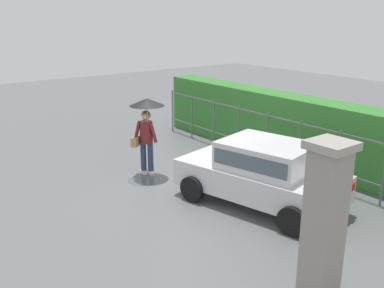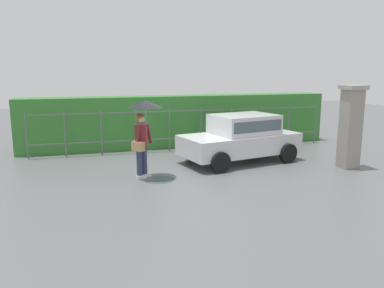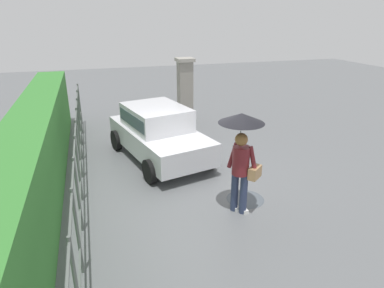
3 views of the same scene
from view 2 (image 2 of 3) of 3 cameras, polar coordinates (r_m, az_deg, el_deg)
name	(u,v)px [view 2 (image 2 of 3)]	position (r m, az deg, el deg)	size (l,w,h in m)	color
ground_plane	(184,169)	(11.32, -1.19, -3.66)	(40.00, 40.00, 0.00)	slate
car	(241,136)	(12.14, 7.30, 1.15)	(3.98, 2.52, 1.48)	silver
pedestrian	(143,123)	(10.21, -7.23, 3.15)	(0.90, 0.90, 2.07)	#2D3856
gate_pillar	(350,126)	(12.12, 22.39, 2.47)	(0.60, 0.60, 2.42)	gray
fence_section	(185,128)	(13.71, -0.99, 2.45)	(10.56, 0.05, 1.50)	#59605B
hedge_row	(180,121)	(14.52, -1.84, 3.43)	(11.51, 0.90, 1.90)	#387F33
puddle_near	(159,180)	(10.25, -4.86, -5.26)	(0.83, 0.83, 0.00)	#4C545B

